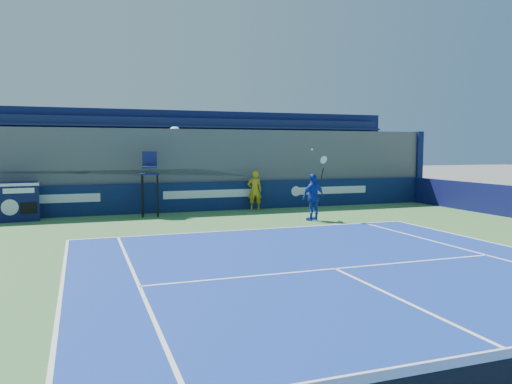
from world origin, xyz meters
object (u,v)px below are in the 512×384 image
object	(u,v)px
match_clock	(19,201)
umpire_chair	(150,176)
tennis_player	(313,197)
ball_person	(255,190)

from	to	relation	value
match_clock	umpire_chair	xyz separation A→B (m)	(4.57, -0.29, 0.79)
umpire_chair	tennis_player	size ratio (longest dim) A/B	0.96
match_clock	umpire_chair	size ratio (longest dim) A/B	0.56
match_clock	umpire_chair	bearing A→B (deg)	-3.57
umpire_chair	tennis_player	xyz separation A→B (m)	(5.35, -3.11, -0.67)
ball_person	match_clock	size ratio (longest dim) A/B	1.18
match_clock	tennis_player	distance (m)	10.49
umpire_chair	tennis_player	distance (m)	6.23
ball_person	tennis_player	bearing A→B (deg)	114.85
ball_person	tennis_player	size ratio (longest dim) A/B	0.64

